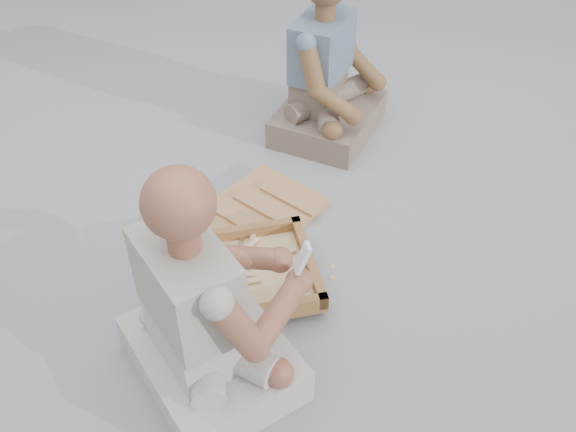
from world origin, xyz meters
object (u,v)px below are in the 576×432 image
carved_panel (251,218)px  companion (327,80)px  tool_tray (240,275)px  craftsman (206,315)px

carved_panel → companion: bearing=33.7°
carved_panel → companion: 0.79m
carved_panel → companion: (0.62, 0.41, 0.25)m
tool_tray → companion: (0.82, 0.71, 0.21)m
tool_tray → craftsman: bearing=-130.8°
companion → craftsman: bearing=8.0°
companion → tool_tray: bearing=5.9°
carved_panel → tool_tray: bearing=-123.7°
carved_panel → tool_tray: tool_tray is taller
carved_panel → tool_tray: 0.36m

